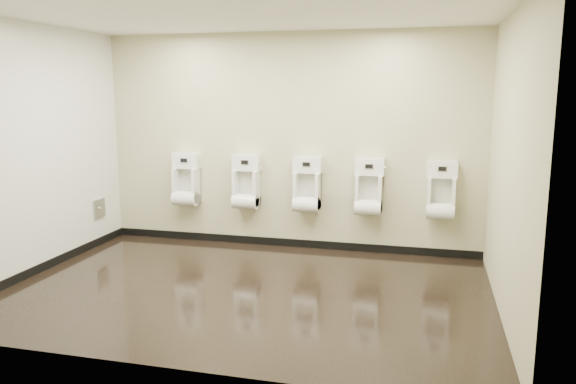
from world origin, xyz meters
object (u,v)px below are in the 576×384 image
object	(u,v)px
urinal_4	(441,194)
urinal_1	(246,186)
urinal_2	(307,188)
urinal_3	(369,191)
access_panel	(99,208)
urinal_0	(186,183)

from	to	relation	value
urinal_4	urinal_1	bearing A→B (deg)	180.00
urinal_2	urinal_3	distance (m)	0.79
urinal_1	urinal_3	distance (m)	1.62
access_panel	urinal_0	xyz separation A→B (m)	(1.09, 0.43, 0.32)
urinal_0	urinal_2	xyz separation A→B (m)	(1.68, 0.00, 0.00)
access_panel	urinal_3	distance (m)	3.60
urinal_1	urinal_3	size ratio (longest dim) A/B	1.00
access_panel	urinal_0	distance (m)	1.21
access_panel	urinal_1	bearing A→B (deg)	12.35
access_panel	urinal_1	distance (m)	2.02
urinal_1	urinal_0	bearing A→B (deg)	180.00
access_panel	urinal_2	world-z (taller)	urinal_2
urinal_3	urinal_4	world-z (taller)	same
urinal_0	urinal_1	bearing A→B (deg)	0.00
access_panel	urinal_3	size ratio (longest dim) A/B	0.36
urinal_0	urinal_2	distance (m)	1.68
access_panel	urinal_4	distance (m)	4.47
urinal_0	urinal_4	xyz separation A→B (m)	(3.35, 0.00, 0.00)
urinal_3	urinal_2	bearing A→B (deg)	180.00
urinal_1	urinal_2	xyz separation A→B (m)	(0.82, 0.00, 0.00)
access_panel	urinal_3	xyz separation A→B (m)	(3.56, 0.43, 0.32)
urinal_0	urinal_2	bearing A→B (deg)	0.00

